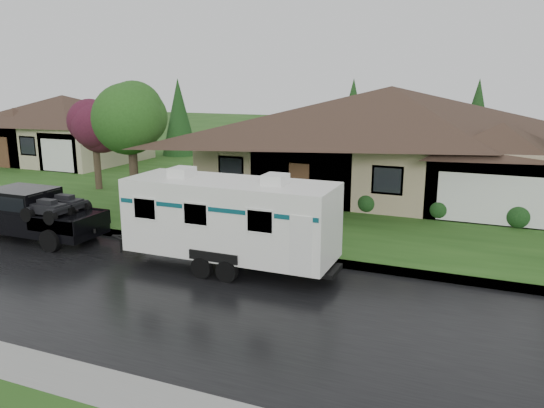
% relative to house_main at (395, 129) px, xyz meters
% --- Properties ---
extents(ground, '(140.00, 140.00, 0.00)m').
position_rel_house_main_xyz_m(ground, '(-2.29, -13.84, -3.59)').
color(ground, '#234B17').
rests_on(ground, ground).
extents(road, '(140.00, 8.00, 0.01)m').
position_rel_house_main_xyz_m(road, '(-2.29, -15.84, -3.59)').
color(road, black).
rests_on(road, ground).
extents(curb, '(140.00, 0.50, 0.15)m').
position_rel_house_main_xyz_m(curb, '(-2.29, -11.59, -3.52)').
color(curb, gray).
rests_on(curb, ground).
extents(lawn, '(140.00, 26.00, 0.15)m').
position_rel_house_main_xyz_m(lawn, '(-2.29, 1.16, -3.52)').
color(lawn, '#234B17').
rests_on(lawn, ground).
extents(house_main, '(19.44, 10.80, 6.90)m').
position_rel_house_main_xyz_m(house_main, '(0.00, 0.00, 0.00)').
color(house_main, tan).
rests_on(house_main, lawn).
extents(house_far, '(10.80, 8.64, 5.80)m').
position_rel_house_main_xyz_m(house_far, '(-24.07, 2.02, -0.62)').
color(house_far, tan).
rests_on(house_far, lawn).
extents(tree_left_green, '(3.65, 3.65, 6.03)m').
position_rel_house_main_xyz_m(tree_left_green, '(-10.85, -7.66, 0.74)').
color(tree_left_green, '#382B1E').
rests_on(tree_left_green, lawn).
extents(tree_red, '(3.05, 3.05, 5.04)m').
position_rel_house_main_xyz_m(tree_red, '(-15.25, -5.07, 0.05)').
color(tree_red, '#382B1E').
rests_on(tree_red, lawn).
extents(shrub_row, '(13.60, 1.00, 1.00)m').
position_rel_house_main_xyz_m(shrub_row, '(-0.29, -4.54, -2.94)').
color(shrub_row, '#143814').
rests_on(shrub_row, lawn).
extents(pickup_truck, '(5.92, 2.25, 1.97)m').
position_rel_house_main_xyz_m(pickup_truck, '(-11.73, -13.18, -2.53)').
color(pickup_truck, black).
rests_on(pickup_truck, ground).
extents(travel_trailer, '(7.30, 2.56, 3.27)m').
position_rel_house_main_xyz_m(travel_trailer, '(-2.92, -13.18, -1.85)').
color(travel_trailer, white).
rests_on(travel_trailer, ground).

